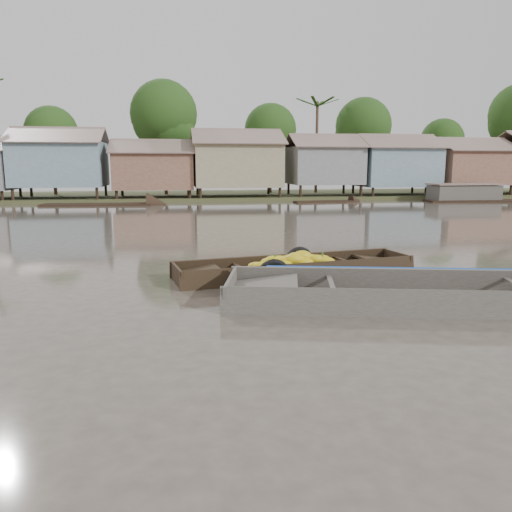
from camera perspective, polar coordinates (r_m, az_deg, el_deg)
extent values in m
plane|color=#463E36|center=(10.07, 3.85, -5.04)|extent=(120.00, 120.00, 0.00)
cube|color=#384723|center=(42.59, -6.14, 6.74)|extent=(120.00, 12.00, 0.50)
cube|color=slate|center=(39.83, -21.43, 9.73)|extent=(6.20, 5.20, 3.20)
cube|color=brown|center=(38.51, -22.08, 12.75)|extent=(6.60, 3.02, 1.28)
cube|color=brown|center=(41.26, -21.21, 12.60)|extent=(6.60, 3.02, 1.28)
cube|color=brown|center=(38.99, -11.59, 9.50)|extent=(5.80, 4.60, 2.70)
cube|color=brown|center=(37.77, -11.77, 12.20)|extent=(6.20, 2.67, 1.14)
cube|color=brown|center=(40.25, -11.61, 12.08)|extent=(6.20, 2.67, 1.14)
cube|color=gray|center=(39.23, -2.23, 10.36)|extent=(6.50, 5.30, 3.30)
cube|color=brown|center=(37.87, -1.99, 13.54)|extent=(6.90, 3.08, 1.31)
cube|color=brown|center=(40.71, -2.50, 13.31)|extent=(6.90, 3.08, 1.31)
cube|color=slate|center=(40.67, 7.76, 10.20)|extent=(5.40, 4.70, 2.90)
cube|color=brown|center=(39.50, 8.38, 12.94)|extent=(5.80, 2.73, 1.17)
cube|color=brown|center=(41.93, 7.32, 12.82)|extent=(5.80, 2.73, 1.17)
cube|color=slate|center=(42.78, 15.59, 9.79)|extent=(6.00, 5.00, 3.10)
cube|color=brown|center=(41.60, 16.52, 12.50)|extent=(6.40, 2.90, 1.24)
cube|color=brown|center=(44.05, 14.98, 12.43)|extent=(6.40, 2.90, 1.24)
cube|color=brown|center=(45.85, 23.10, 9.30)|extent=(5.70, 4.90, 2.80)
cube|color=brown|center=(44.76, 24.18, 11.59)|extent=(6.10, 2.85, 1.21)
cube|color=brown|center=(47.01, 22.40, 11.62)|extent=(6.10, 2.85, 1.21)
cylinder|color=#473323|center=(44.55, -22.09, 9.36)|extent=(0.28, 0.28, 4.90)
sphere|color=#163310|center=(44.62, -22.34, 12.95)|extent=(4.20, 4.20, 4.20)
cylinder|color=#473323|center=(42.46, -10.34, 10.88)|extent=(0.28, 0.28, 6.30)
sphere|color=#163310|center=(42.66, -10.51, 15.72)|extent=(5.40, 5.40, 5.40)
cylinder|color=#473323|center=(44.22, 1.64, 10.33)|extent=(0.28, 0.28, 5.25)
sphere|color=#163310|center=(44.32, 1.66, 14.22)|extent=(4.50, 4.50, 4.50)
cylinder|color=#473323|center=(45.44, 12.01, 10.34)|extent=(0.28, 0.28, 5.60)
sphere|color=#163310|center=(45.56, 12.17, 14.36)|extent=(4.80, 4.80, 4.80)
cylinder|color=#473323|center=(49.73, 20.32, 9.31)|extent=(0.28, 0.28, 4.55)
sphere|color=#163310|center=(49.78, 20.51, 12.29)|extent=(3.90, 3.90, 3.90)
cylinder|color=#473323|center=(44.67, 6.93, 12.03)|extent=(0.24, 0.24, 8.00)
cube|color=black|center=(12.30, 4.46, -2.57)|extent=(5.91, 2.09, 0.08)
cube|color=black|center=(12.82, 3.36, -0.96)|extent=(5.87, 1.16, 0.55)
cube|color=black|center=(11.69, 5.70, -2.11)|extent=(5.87, 1.16, 0.55)
cube|color=black|center=(13.65, 15.75, -0.64)|extent=(0.28, 1.28, 0.52)
cube|color=black|center=(13.36, 13.98, -0.50)|extent=(1.18, 1.27, 0.20)
cube|color=black|center=(11.44, -9.02, -2.46)|extent=(0.28, 1.28, 0.52)
cube|color=black|center=(11.52, -6.55, -1.98)|extent=(1.18, 1.27, 0.20)
cube|color=black|center=(11.76, -1.74, -1.44)|extent=(0.31, 1.24, 0.05)
cube|color=black|center=(12.84, 10.19, -0.60)|extent=(0.31, 1.24, 0.05)
ellipsoid|color=gold|center=(12.78, 7.55, -0.51)|extent=(0.51, 0.40, 0.29)
ellipsoid|color=gold|center=(12.71, 5.06, -0.66)|extent=(0.44, 0.34, 0.24)
ellipsoid|color=gold|center=(12.12, 5.66, -0.81)|extent=(0.46, 0.35, 0.25)
ellipsoid|color=gold|center=(11.61, 0.97, -2.19)|extent=(0.42, 0.32, 0.23)
ellipsoid|color=gold|center=(12.29, 4.46, -0.09)|extent=(0.40, 0.31, 0.22)
ellipsoid|color=gold|center=(11.71, 1.93, -1.85)|extent=(0.51, 0.39, 0.28)
ellipsoid|color=gold|center=(12.40, 3.34, -0.67)|extent=(0.43, 0.33, 0.24)
ellipsoid|color=gold|center=(11.97, 5.59, -1.50)|extent=(0.42, 0.33, 0.24)
ellipsoid|color=gold|center=(11.88, 0.65, -1.34)|extent=(0.53, 0.41, 0.29)
ellipsoid|color=gold|center=(12.38, 2.67, -0.48)|extent=(0.42, 0.32, 0.23)
ellipsoid|color=gold|center=(12.36, 9.42, -1.33)|extent=(0.44, 0.34, 0.24)
ellipsoid|color=gold|center=(11.79, 1.85, -1.44)|extent=(0.47, 0.36, 0.26)
ellipsoid|color=gold|center=(12.31, 4.02, -0.44)|extent=(0.50, 0.39, 0.28)
ellipsoid|color=gold|center=(12.66, 4.96, -0.65)|extent=(0.45, 0.35, 0.25)
ellipsoid|color=gold|center=(12.77, 6.74, -0.71)|extent=(0.46, 0.35, 0.25)
ellipsoid|color=gold|center=(11.77, 1.38, -1.49)|extent=(0.52, 0.40, 0.29)
ellipsoid|color=gold|center=(12.34, 3.38, -0.55)|extent=(0.47, 0.36, 0.26)
ellipsoid|color=gold|center=(11.83, 3.38, -1.09)|extent=(0.40, 0.31, 0.22)
ellipsoid|color=gold|center=(12.02, -0.02, -1.31)|extent=(0.48, 0.37, 0.27)
ellipsoid|color=gold|center=(12.25, 3.21, -0.56)|extent=(0.46, 0.36, 0.26)
ellipsoid|color=gold|center=(12.05, 3.66, -0.62)|extent=(0.49, 0.38, 0.27)
ellipsoid|color=gold|center=(12.25, 6.88, -0.38)|extent=(0.41, 0.32, 0.23)
ellipsoid|color=gold|center=(12.14, 5.02, -0.56)|extent=(0.47, 0.36, 0.26)
ellipsoid|color=gold|center=(12.31, 6.22, -0.41)|extent=(0.48, 0.37, 0.27)
ellipsoid|color=gold|center=(12.42, 8.11, -0.75)|extent=(0.48, 0.37, 0.27)
ellipsoid|color=gold|center=(12.03, 1.43, -0.79)|extent=(0.45, 0.35, 0.25)
ellipsoid|color=gold|center=(12.07, 2.03, -0.63)|extent=(0.52, 0.41, 0.29)
ellipsoid|color=gold|center=(12.23, 5.29, -0.06)|extent=(0.54, 0.41, 0.30)
ellipsoid|color=gold|center=(11.86, 0.26, -1.81)|extent=(0.41, 0.31, 0.23)
ellipsoid|color=gold|center=(12.02, 4.37, -0.40)|extent=(0.50, 0.38, 0.28)
cylinder|color=#3F6626|center=(12.00, 2.19, -0.25)|extent=(0.04, 0.04, 0.19)
cylinder|color=#3F6626|center=(12.28, 5.40, -0.05)|extent=(0.04, 0.04, 0.19)
cylinder|color=#3F6626|center=(12.50, 7.60, 0.10)|extent=(0.04, 0.04, 0.19)
torus|color=black|center=(13.06, 4.94, -0.68)|extent=(0.83, 0.33, 0.81)
torus|color=black|center=(11.29, 1.99, -2.40)|extent=(0.86, 0.33, 0.84)
cube|color=#3D3934|center=(10.36, 18.87, -5.59)|extent=(7.88, 3.35, 0.08)
cube|color=#3D3934|center=(11.18, 17.73, -2.93)|extent=(7.71, 1.93, 0.63)
cube|color=#3D3934|center=(9.42, 20.43, -5.54)|extent=(7.71, 1.93, 0.63)
cube|color=#3D3934|center=(10.01, -2.91, -3.97)|extent=(0.49, 1.89, 0.60)
cube|color=#3D3934|center=(9.93, 0.94, -3.62)|extent=(1.67, 1.92, 0.25)
cube|color=#3D3934|center=(9.94, 8.69, -3.43)|extent=(0.51, 1.82, 0.05)
cube|color=#665E54|center=(10.35, 18.89, -5.33)|extent=(6.05, 2.79, 0.02)
cube|color=#0F3E9B|center=(11.19, 17.73, -1.65)|extent=(6.22, 1.52, 0.16)
cube|color=black|center=(35.00, -17.70, 5.45)|extent=(7.24, 1.99, 0.35)
cube|color=black|center=(40.53, 24.88, 5.59)|extent=(9.04, 2.88, 0.35)
cube|color=black|center=(36.37, 7.85, 6.01)|extent=(4.54, 1.45, 0.35)
cube|color=black|center=(40.50, 22.66, 6.60)|extent=(5.00, 2.00, 1.20)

